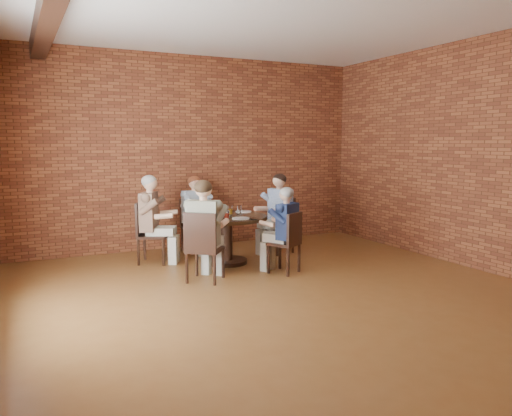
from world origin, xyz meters
name	(u,v)px	position (x,y,z in m)	size (l,w,h in m)	color
floor	(287,299)	(0.00, 0.00, 0.00)	(7.00, 7.00, 0.00)	brown
ceiling	(290,5)	(0.00, 0.00, 3.40)	(7.00, 7.00, 0.00)	white
wall_back	(191,152)	(0.00, 3.50, 1.70)	(7.00, 7.00, 0.00)	brown
wall_right	(484,155)	(3.25, 0.00, 1.70)	(7.00, 7.00, 0.00)	brown
dining_table	(226,230)	(0.04, 2.00, 0.53)	(1.28, 1.28, 0.75)	black
chair_a	(281,223)	(1.20, 2.34, 0.51)	(0.54, 0.54, 0.95)	black
diner_a	(278,214)	(1.12, 2.31, 0.68)	(0.54, 0.66, 1.35)	#3B5C9A
chair_b	(194,223)	(-0.13, 3.06, 0.50)	(0.47, 0.47, 0.92)	black
diner_b	(196,215)	(-0.11, 2.98, 0.65)	(0.51, 0.63, 1.30)	#9FB7CB
chair_c	(148,230)	(-1.05, 2.58, 0.52)	(0.60, 0.60, 0.96)	black
diner_c	(153,219)	(-0.97, 2.53, 0.69)	(0.55, 0.68, 1.37)	brown
chair_d	(203,245)	(-0.66, 1.14, 0.52)	(0.63, 0.63, 0.96)	black
diner_d	(205,231)	(-0.60, 1.21, 0.69)	(0.55, 0.68, 1.38)	#A48D80
chair_e	(288,240)	(0.61, 1.04, 0.49)	(0.52, 0.52, 0.89)	black
diner_e	(284,230)	(0.57, 1.11, 0.62)	(0.47, 0.58, 1.24)	#192446
plate_a	(243,211)	(0.46, 2.27, 0.76)	(0.26, 0.26, 0.01)	white
plate_b	(221,211)	(0.13, 2.44, 0.76)	(0.26, 0.26, 0.01)	white
plate_c	(195,216)	(-0.42, 2.15, 0.76)	(0.26, 0.26, 0.01)	white
plate_d	(241,218)	(0.12, 1.62, 0.76)	(0.26, 0.26, 0.01)	white
glass_a	(239,210)	(0.29, 2.06, 0.82)	(0.07, 0.07, 0.14)	white
glass_b	(230,210)	(0.17, 2.14, 0.82)	(0.07, 0.07, 0.14)	white
glass_c	(210,210)	(-0.13, 2.25, 0.82)	(0.07, 0.07, 0.14)	white
glass_d	(213,212)	(-0.17, 2.04, 0.82)	(0.07, 0.07, 0.14)	white
glass_e	(213,214)	(-0.22, 1.86, 0.82)	(0.07, 0.07, 0.14)	white
glass_f	(227,215)	(-0.08, 1.67, 0.82)	(0.07, 0.07, 0.14)	white
smartphone	(253,219)	(0.28, 1.53, 0.75)	(0.08, 0.16, 0.01)	black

